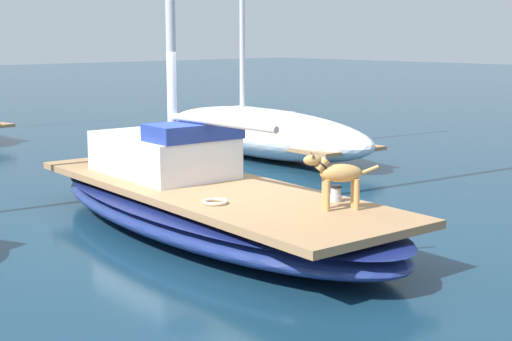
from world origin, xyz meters
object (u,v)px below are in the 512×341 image
Objects in this scene: dog_tan at (337,175)px; coiled_rope at (215,202)px; sailboat_main at (208,208)px; deck_winch at (336,194)px; moored_boat_starboard_side at (261,131)px.

coiled_rope is (-0.88, 1.24, -0.40)m from dog_tan.
coiled_rope is at bearing -124.11° from sailboat_main.
dog_tan is 2.55× the size of coiled_rope.
sailboat_main is at bearing 106.96° from deck_winch.
dog_tan is 0.10× the size of moored_boat_starboard_side.
dog_tan is 0.56m from deck_winch.
sailboat_main is 2.32m from dog_tan.
coiled_rope reaches higher than sailboat_main.
sailboat_main is 35.30× the size of deck_winch.
moored_boat_starboard_side reaches higher than deck_winch.
deck_winch is 0.03× the size of moored_boat_starboard_side.
moored_boat_starboard_side reaches higher than dog_tan.
sailboat_main is at bearing 55.89° from coiled_rope.
sailboat_main is 1.19m from coiled_rope.
deck_winch is 7.89m from moored_boat_starboard_side.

